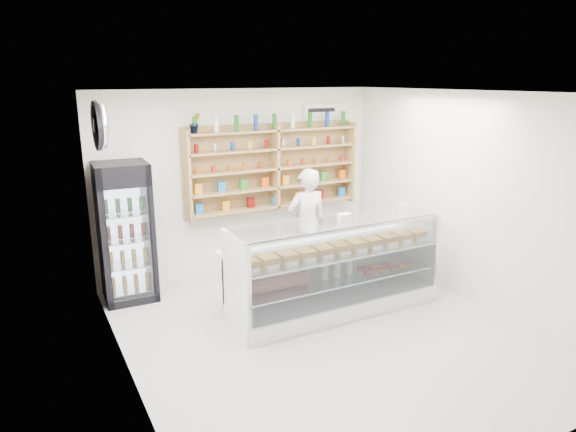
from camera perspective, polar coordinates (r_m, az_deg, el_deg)
room at (r=5.80m, az=4.52°, el=-0.46°), size 5.00×5.00×5.00m
display_counter at (r=6.76m, az=5.12°, el=-7.69°), size 2.79×0.83×1.22m
shop_worker at (r=7.60m, az=2.09°, el=-0.98°), size 0.64×0.44×1.69m
drinks_cooler at (r=7.22m, az=-17.59°, el=-1.73°), size 0.71×0.69×1.89m
wall_shelving at (r=7.99m, az=-1.46°, el=5.33°), size 2.84×0.28×1.33m
potted_plant at (r=7.42m, az=-10.29°, el=10.15°), size 0.16×0.13×0.29m
security_mirror at (r=5.98m, az=-20.04°, el=9.41°), size 0.15×0.50×0.50m
wall_sign at (r=8.44m, az=3.68°, el=11.68°), size 0.62×0.03×0.20m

